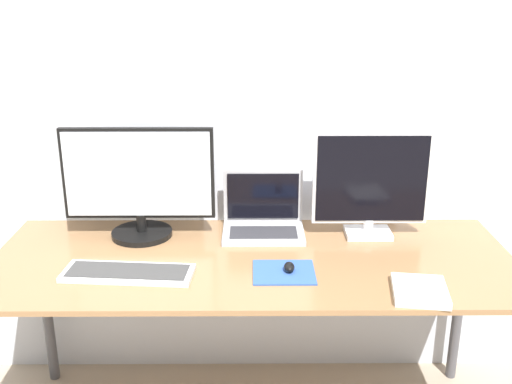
{
  "coord_description": "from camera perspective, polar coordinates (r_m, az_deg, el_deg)",
  "views": [
    {
      "loc": [
        0.0,
        -1.53,
        1.6
      ],
      "look_at": [
        0.01,
        0.47,
        0.91
      ],
      "focal_mm": 42.0,
      "sensor_mm": 36.0,
      "label": 1
    }
  ],
  "objects": [
    {
      "name": "monitor_left",
      "position": [
        2.23,
        -11.11,
        0.81
      ],
      "size": [
        0.55,
        0.23,
        0.41
      ],
      "color": "black",
      "rests_on": "desk"
    },
    {
      "name": "desk",
      "position": [
        2.11,
        -0.31,
        -8.05
      ],
      "size": [
        1.81,
        0.71,
        0.71
      ],
      "color": "olive",
      "rests_on": "ground_plane"
    },
    {
      "name": "laptop",
      "position": [
        2.28,
        0.69,
        -2.43
      ],
      "size": [
        0.31,
        0.22,
        0.22
      ],
      "color": "#ADADB2",
      "rests_on": "desk"
    },
    {
      "name": "monitor_right",
      "position": [
        2.23,
        10.89,
        0.82
      ],
      "size": [
        0.43,
        0.12,
        0.4
      ],
      "color": "silver",
      "rests_on": "desk"
    },
    {
      "name": "book",
      "position": [
        1.91,
        15.34,
        -9.06
      ],
      "size": [
        0.19,
        0.21,
        0.02
      ],
      "color": "silver",
      "rests_on": "desk"
    },
    {
      "name": "wall_back",
      "position": [
        2.33,
        -0.35,
        10.43
      ],
      "size": [
        7.0,
        0.05,
        2.5
      ],
      "color": "silver",
      "rests_on": "ground_plane"
    },
    {
      "name": "mousepad",
      "position": [
        1.98,
        2.66,
        -7.64
      ],
      "size": [
        0.2,
        0.18,
        0.0
      ],
      "color": "#2D519E",
      "rests_on": "desk"
    },
    {
      "name": "mouse",
      "position": [
        1.98,
        3.18,
        -7.15
      ],
      "size": [
        0.04,
        0.06,
        0.03
      ],
      "color": "black",
      "rests_on": "mousepad"
    },
    {
      "name": "keyboard",
      "position": [
        2.0,
        -12.1,
        -7.54
      ],
      "size": [
        0.43,
        0.18,
        0.02
      ],
      "color": "silver",
      "rests_on": "desk"
    }
  ]
}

